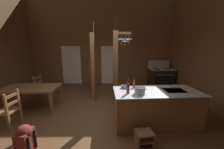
{
  "coord_description": "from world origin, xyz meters",
  "views": [
    {
      "loc": [
        0.44,
        -3.33,
        2.01
      ],
      "look_at": [
        0.49,
        0.73,
        1.12
      ],
      "focal_mm": 20.29,
      "sensor_mm": 36.0,
      "label": 1
    }
  ],
  "objects": [
    {
      "name": "stockpot_on_counter",
      "position": [
        1.13,
        -0.5,
        1.0
      ],
      "size": [
        0.33,
        0.26,
        0.16
      ],
      "color": "#A8AAB2",
      "rests_on": "kitchen_island"
    },
    {
      "name": "kitchen_island",
      "position": [
        1.61,
        -0.29,
        0.46
      ],
      "size": [
        2.2,
        1.06,
        0.92
      ],
      "color": "brown",
      "rests_on": "ground_plane"
    },
    {
      "name": "glazed_door_back_left",
      "position": [
        -1.67,
        3.53,
        1.02
      ],
      "size": [
        1.0,
        0.01,
        2.05
      ],
      "primitive_type": "cube",
      "color": "white",
      "rests_on": "ground_plane"
    },
    {
      "name": "wall_back",
      "position": [
        0.0,
        3.6,
        2.26
      ],
      "size": [
        8.22,
        0.14,
        4.51
      ],
      "primitive_type": "cube",
      "color": "brown",
      "rests_on": "ground_plane"
    },
    {
      "name": "ladderback_chair_by_post",
      "position": [
        -2.13,
        -0.38,
        0.45
      ],
      "size": [
        0.47,
        0.47,
        0.95
      ],
      "color": "brown",
      "rests_on": "ground_plane"
    },
    {
      "name": "support_post_with_pot_rack",
      "position": [
        0.64,
        0.75,
        1.54
      ],
      "size": [
        0.6,
        0.25,
        2.86
      ],
      "color": "brown",
      "rests_on": "ground_plane"
    },
    {
      "name": "bottle_tall_on_counter",
      "position": [
        0.86,
        -0.46,
        1.05
      ],
      "size": [
        0.08,
        0.08,
        0.33
      ],
      "color": "#56331E",
      "rests_on": "kitchen_island"
    },
    {
      "name": "stove_range",
      "position": [
        3.0,
        2.87,
        0.48
      ],
      "size": [
        1.19,
        0.88,
        1.32
      ],
      "color": "black",
      "rests_on": "ground_plane"
    },
    {
      "name": "step_stool",
      "position": [
        1.14,
        -1.06,
        0.18
      ],
      "size": [
        0.39,
        0.32,
        0.3
      ],
      "color": "brown",
      "rests_on": "ground_plane"
    },
    {
      "name": "ground_plane",
      "position": [
        0.0,
        0.0,
        -0.05
      ],
      "size": [
        8.22,
        7.87,
        0.1
      ],
      "primitive_type": "cube",
      "color": "brown"
    },
    {
      "name": "glazed_panel_back_right",
      "position": [
        0.37,
        3.53,
        1.02
      ],
      "size": [
        0.84,
        0.01,
        2.05
      ],
      "primitive_type": "cube",
      "color": "white",
      "rests_on": "ground_plane"
    },
    {
      "name": "mixing_bowl_on_counter",
      "position": [
        0.83,
        -0.07,
        0.96
      ],
      "size": [
        0.21,
        0.21,
        0.08
      ],
      "color": "slate",
      "rests_on": "kitchen_island"
    },
    {
      "name": "support_post_center",
      "position": [
        -0.2,
        1.28,
        1.43
      ],
      "size": [
        0.14,
        0.14,
        2.86
      ],
      "color": "brown",
      "rests_on": "ground_plane"
    },
    {
      "name": "backpack",
      "position": [
        -1.17,
        -1.24,
        0.31
      ],
      "size": [
        0.31,
        0.32,
        0.6
      ],
      "color": "maroon",
      "rests_on": "ground_plane"
    },
    {
      "name": "ladderback_chair_near_window",
      "position": [
        -2.26,
        1.44,
        0.45
      ],
      "size": [
        0.48,
        0.48,
        0.95
      ],
      "color": "brown",
      "rests_on": "ground_plane"
    },
    {
      "name": "dining_table",
      "position": [
        -2.14,
        0.61,
        0.65
      ],
      "size": [
        1.71,
        0.91,
        0.74
      ],
      "color": "brown",
      "rests_on": "ground_plane"
    },
    {
      "name": "bottle_short_on_counter",
      "position": [
        1.08,
        -0.01,
        1.02
      ],
      "size": [
        0.06,
        0.06,
        0.26
      ],
      "color": "#56331E",
      "rests_on": "kitchen_island"
    }
  ]
}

